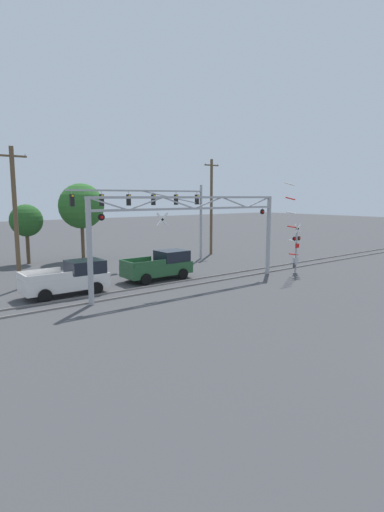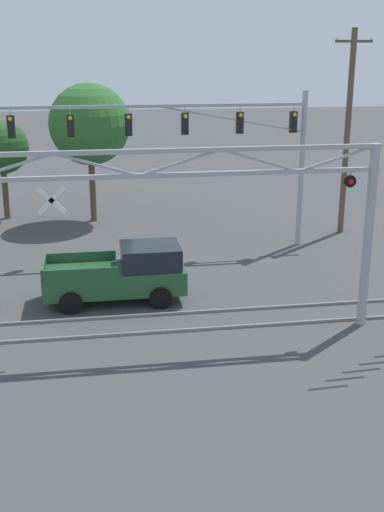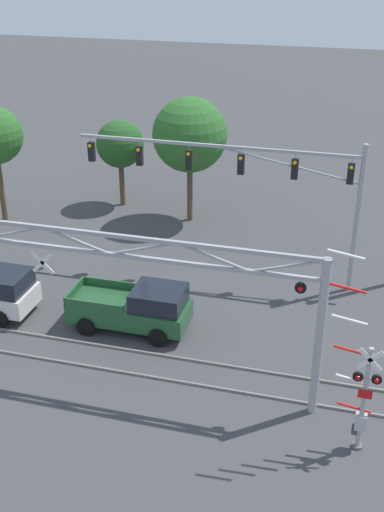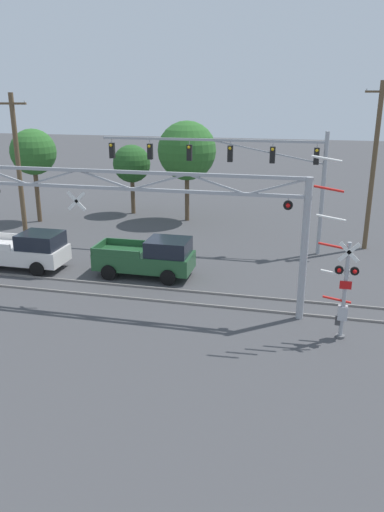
# 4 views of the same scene
# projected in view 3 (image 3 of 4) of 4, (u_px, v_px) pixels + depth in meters

# --- Properties ---
(rail_track_near) EXTENTS (80.00, 0.08, 0.10)m
(rail_track_near) POSITION_uv_depth(u_px,v_px,m) (120.00, 372.00, 24.45)
(rail_track_near) COLOR gray
(rail_track_near) RESTS_ON ground_plane
(rail_track_far) EXTENTS (80.00, 0.08, 0.10)m
(rail_track_far) POSITION_uv_depth(u_px,v_px,m) (133.00, 351.00, 25.69)
(rail_track_far) COLOR gray
(rail_track_far) RESTS_ON ground_plane
(crossing_gantry) EXTENTS (14.88, 0.31, 5.99)m
(crossing_gantry) POSITION_uv_depth(u_px,v_px,m) (111.00, 285.00, 22.46)
(crossing_gantry) COLOR #9EA0A5
(crossing_gantry) RESTS_ON ground_plane
(crossing_signal_mast) EXTENTS (2.05, 0.35, 7.01)m
(crossing_signal_mast) POSITION_uv_depth(u_px,v_px,m) (361.00, 392.00, 19.97)
(crossing_signal_mast) COLOR #9EA0A5
(crossing_signal_mast) RESTS_ON ground_plane
(traffic_signal_span) EXTENTS (13.26, 0.39, 7.05)m
(traffic_signal_span) POSITION_uv_depth(u_px,v_px,m) (266.00, 178.00, 28.96)
(traffic_signal_span) COLOR #9EA0A5
(traffic_signal_span) RESTS_ON ground_plane
(pickup_truck_lead) EXTENTS (5.04, 2.28, 2.04)m
(pickup_truck_lead) POSITION_uv_depth(u_px,v_px,m) (136.00, 308.00, 26.81)
(pickup_truck_lead) COLOR #23512D
(pickup_truck_lead) RESTS_ON ground_plane
(background_tree_beyond_span) EXTENTS (2.85, 2.85, 5.30)m
(background_tree_beyond_span) POSITION_uv_depth(u_px,v_px,m) (120.00, 144.00, 38.11)
(background_tree_beyond_span) COLOR brown
(background_tree_beyond_span) RESTS_ON ground_plane
(background_tree_far_right_verge) EXTENTS (4.18, 4.18, 7.19)m
(background_tree_far_right_verge) POSITION_uv_depth(u_px,v_px,m) (190.00, 135.00, 35.41)
(background_tree_far_right_verge) COLOR brown
(background_tree_far_right_verge) RESTS_ON ground_plane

